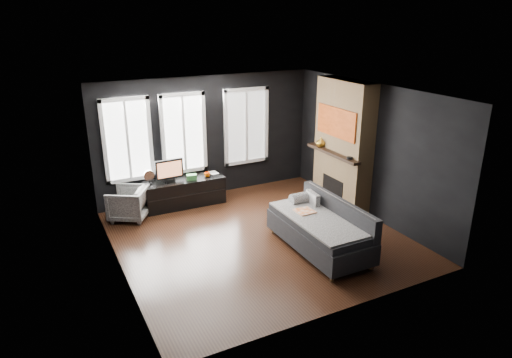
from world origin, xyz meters
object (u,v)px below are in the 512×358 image
sofa (319,226)px  mug (207,174)px  book (210,169)px  media_console (184,192)px  armchair (128,202)px  mantel_vase (321,142)px  monitor (169,169)px

sofa → mug: bearing=108.0°
sofa → book: (-0.82, 3.07, 0.26)m
media_console → armchair: bearing=-172.1°
sofa → armchair: sofa is taller
media_console → mantel_vase: size_ratio=8.22×
monitor → mug: size_ratio=4.71×
book → mantel_vase: size_ratio=1.11×
sofa → media_console: bearing=116.0°
book → mantel_vase: 2.50m
armchair → book: (1.86, 0.23, 0.35)m
sofa → armchair: (-2.68, 2.84, -0.09)m
armchair → mantel_vase: (4.00, -0.90, 0.97)m
armchair → monitor: monitor is taller
mug → sofa: bearing=-72.0°
mug → monitor: bearing=173.5°
mug → book: (0.13, 0.16, 0.05)m
monitor → media_console: bearing=-5.3°
mug → media_console: bearing=171.1°
armchair → book: bearing=128.4°
media_console → monitor: monitor is taller
monitor → mantel_vase: mantel_vase is taller
armchair → mantel_vase: mantel_vase is taller
mug → book: bearing=52.1°
media_console → monitor: bearing=178.7°
mug → book: size_ratio=0.56×
book → sofa: bearing=-75.1°
mantel_vase → monitor: bearing=160.9°
sofa → mug: sofa is taller
mantel_vase → book: bearing=152.1°
book → media_console: bearing=-172.7°
sofa → monitor: bearing=120.3°
media_console → mantel_vase: 3.14m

